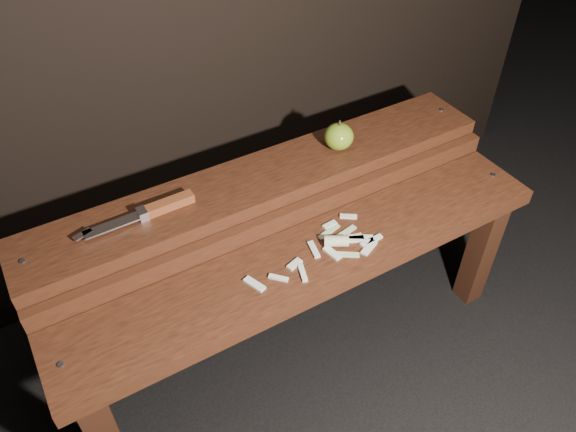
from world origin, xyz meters
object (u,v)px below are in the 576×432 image
apple (339,137)px  knife (155,209)px  bench_front_tier (315,277)px  bench_rear_tier (266,202)px

apple → knife: apple is taller
bench_front_tier → apple: 0.36m
apple → knife: 0.49m
apple → bench_rear_tier: bearing=-178.8°
bench_rear_tier → apple: (0.21, 0.00, 0.12)m
bench_front_tier → apple: apple is taller
bench_rear_tier → apple: apple is taller
apple → knife: size_ratio=0.29×
bench_front_tier → bench_rear_tier: bearing=90.0°
bench_rear_tier → apple: 0.24m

